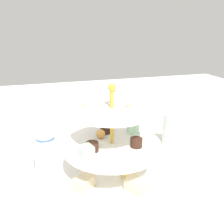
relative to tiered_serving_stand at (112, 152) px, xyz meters
The scene contains 6 objects.
ground_plane 0.08m from the tiered_serving_stand, 164.61° to the right, with size 2.40×2.40×0.00m, color silver.
tiered_serving_stand is the anchor object (origin of this frame).
water_glass_tall_right 0.24m from the tiered_serving_stand, 21.06° to the left, with size 0.07×0.07×0.12m, color silver.
water_glass_short_left 0.25m from the tiered_serving_stand, 161.01° to the left, with size 0.06×0.06×0.07m, color silver.
teacup_with_saucer 0.26m from the tiered_serving_stand, 130.02° to the left, with size 0.09×0.09×0.05m.
butter_knife_right 0.30m from the tiered_serving_stand, 84.17° to the left, with size 0.17×0.01×0.00m, color silver.
Camera 1 is at (-0.15, -0.51, 0.38)m, focal length 37.42 mm.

